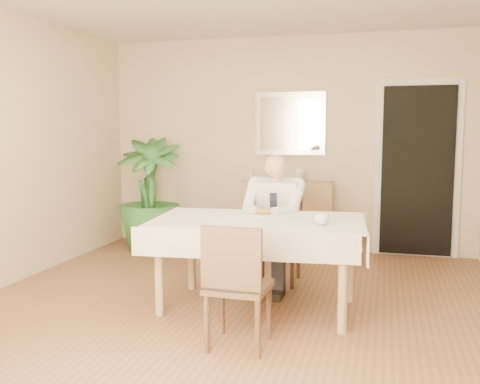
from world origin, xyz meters
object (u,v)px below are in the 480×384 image
(seated_man, at_px, (273,215))
(coffee_mug, at_px, (321,219))
(chair_far, at_px, (279,228))
(dining_table, at_px, (258,229))
(potted_palm, at_px, (149,194))
(sideboard, at_px, (287,216))
(chair_near, at_px, (236,280))

(seated_man, relative_size, coffee_mug, 10.86)
(coffee_mug, bearing_deg, chair_far, 117.66)
(dining_table, bearing_deg, chair_far, 84.75)
(seated_man, distance_m, potted_palm, 2.18)
(potted_palm, bearing_deg, chair_far, -27.08)
(seated_man, relative_size, potted_palm, 0.90)
(dining_table, distance_m, chair_far, 0.90)
(dining_table, height_order, seated_man, seated_man)
(seated_man, height_order, sideboard, seated_man)
(dining_table, bearing_deg, potted_palm, 129.76)
(chair_far, relative_size, seated_man, 0.73)
(coffee_mug, distance_m, potted_palm, 3.03)
(dining_table, height_order, potted_palm, potted_palm)
(chair_far, bearing_deg, dining_table, -89.79)
(seated_man, bearing_deg, sideboard, 95.38)
(sideboard, distance_m, potted_palm, 1.71)
(sideboard, bearing_deg, chair_near, -91.30)
(chair_far, relative_size, chair_near, 1.06)
(dining_table, height_order, sideboard, sideboard)
(sideboard, bearing_deg, potted_palm, -173.66)
(seated_man, distance_m, sideboard, 1.58)
(chair_near, relative_size, sideboard, 0.80)
(coffee_mug, height_order, potted_palm, potted_palm)
(chair_near, relative_size, coffee_mug, 7.50)
(chair_far, height_order, seated_man, seated_man)
(chair_near, bearing_deg, chair_far, 93.24)
(chair_far, relative_size, potted_palm, 0.66)
(seated_man, xyz_separation_m, sideboard, (-0.15, 1.55, -0.26))
(chair_near, bearing_deg, potted_palm, 126.43)
(dining_table, relative_size, potted_palm, 1.31)
(seated_man, height_order, potted_palm, potted_palm)
(chair_far, distance_m, sideboard, 1.27)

